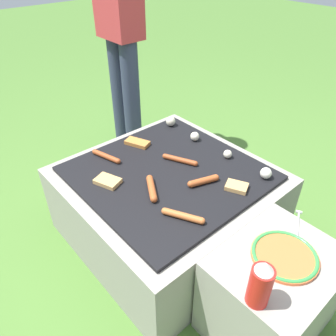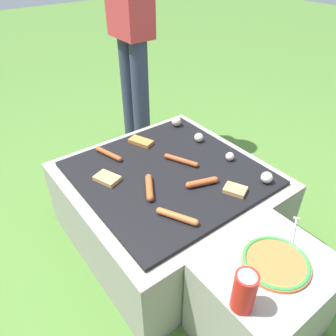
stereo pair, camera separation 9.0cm
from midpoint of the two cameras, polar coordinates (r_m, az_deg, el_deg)
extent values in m
plane|color=#47702D|center=(1.80, -1.46, -10.98)|extent=(14.00, 14.00, 0.00)
cube|color=gray|center=(1.67, -1.56, -6.46)|extent=(0.89, 0.89, 0.38)
cube|color=black|center=(1.54, -1.68, -0.91)|extent=(0.79, 0.79, 0.02)
cube|color=gray|center=(1.37, 15.53, -20.46)|extent=(0.37, 0.46, 0.40)
cylinder|color=#2D334C|center=(2.37, -9.49, 12.49)|extent=(0.11, 0.11, 0.79)
cylinder|color=#2D334C|center=(2.26, -7.51, 11.50)|extent=(0.11, 0.11, 0.79)
cylinder|color=#93421E|center=(1.59, 0.47, 1.41)|extent=(0.16, 0.09, 0.02)
sphere|color=#93421E|center=(1.62, -2.13, 2.05)|extent=(0.02, 0.02, 0.02)
sphere|color=#93421E|center=(1.57, 3.15, 0.74)|extent=(0.02, 0.02, 0.02)
cylinder|color=#A34C23|center=(1.42, -4.70, -3.56)|extent=(0.14, 0.10, 0.03)
sphere|color=#A34C23|center=(1.36, -4.38, -5.44)|extent=(0.03, 0.03, 0.03)
sphere|color=#A34C23|center=(1.47, -4.98, -1.82)|extent=(0.03, 0.03, 0.03)
cylinder|color=#A34C23|center=(1.46, 4.39, -2.29)|extent=(0.07, 0.13, 0.03)
sphere|color=#A34C23|center=(1.48, 6.59, -1.70)|extent=(0.03, 0.03, 0.03)
sphere|color=#A34C23|center=(1.43, 2.11, -2.90)|extent=(0.03, 0.03, 0.03)
cylinder|color=#B7602D|center=(1.29, 0.59, -8.39)|extent=(0.15, 0.10, 0.03)
sphere|color=#B7602D|center=(1.27, 3.85, -9.23)|extent=(0.03, 0.03, 0.03)
sphere|color=#B7602D|center=(1.31, -2.56, -7.54)|extent=(0.03, 0.03, 0.03)
cylinder|color=#93421E|center=(1.65, -12.26, 1.97)|extent=(0.15, 0.06, 0.03)
sphere|color=#93421E|center=(1.61, -10.29, 1.14)|extent=(0.03, 0.03, 0.03)
sphere|color=#93421E|center=(1.70, -14.12, 2.75)|extent=(0.03, 0.03, 0.03)
cube|color=tan|center=(1.49, -12.17, -2.27)|extent=(0.13, 0.11, 0.02)
cube|color=#B27033|center=(1.74, -6.85, 4.37)|extent=(0.14, 0.10, 0.02)
cube|color=tan|center=(1.45, 10.12, -3.26)|extent=(0.11, 0.10, 0.02)
sphere|color=beige|center=(1.90, -0.90, 8.12)|extent=(0.05, 0.05, 0.05)
sphere|color=beige|center=(1.76, 3.23, 5.50)|extent=(0.05, 0.05, 0.05)
sphere|color=beige|center=(1.64, 8.80, 2.39)|extent=(0.04, 0.04, 0.04)
sphere|color=silver|center=(1.53, 15.09, -0.90)|extent=(0.05, 0.05, 0.05)
cylinder|color=orange|center=(1.22, 17.58, -14.48)|extent=(0.23, 0.23, 0.01)
torus|color=#338C3F|center=(1.22, 17.62, -14.33)|extent=(0.23, 0.23, 0.01)
cylinder|color=red|center=(1.04, 13.18, -19.46)|extent=(0.07, 0.07, 0.14)
cone|color=white|center=(0.97, 13.91, -16.44)|extent=(0.06, 0.06, 0.03)
cylinder|color=silver|center=(1.32, 19.83, -10.26)|extent=(0.11, 0.19, 0.01)
cube|color=silver|center=(1.40, 20.14, -7.25)|extent=(0.02, 0.02, 0.01)
camera|label=1|loc=(0.05, -91.70, -1.23)|focal=35.00mm
camera|label=2|loc=(0.05, 88.30, 1.23)|focal=35.00mm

